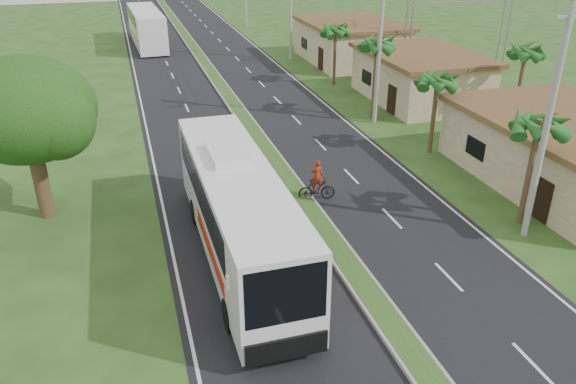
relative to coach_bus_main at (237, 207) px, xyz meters
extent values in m
plane|color=#294419|center=(4.07, -3.75, -2.38)|extent=(180.00, 180.00, 0.00)
cube|color=black|center=(4.07, 16.25, -2.37)|extent=(14.00, 160.00, 0.02)
cube|color=gray|center=(4.07, 16.25, -2.28)|extent=(1.20, 160.00, 0.17)
cube|color=#294419|center=(4.07, 16.25, -2.19)|extent=(0.95, 160.00, 0.02)
cube|color=silver|center=(-2.63, 16.25, -2.38)|extent=(0.12, 160.00, 0.01)
cube|color=silver|center=(10.77, 16.25, -2.38)|extent=(0.12, 160.00, 0.01)
cube|color=tan|center=(18.07, 2.25, -0.78)|extent=(8.00, 12.00, 3.20)
cube|color=tan|center=(18.07, 18.25, -0.70)|extent=(7.00, 10.00, 3.35)
cube|color=#53341D|center=(18.07, 18.25, 1.13)|extent=(7.60, 10.60, 0.32)
cube|color=tan|center=(18.07, 32.25, -0.63)|extent=(8.00, 11.00, 3.50)
cube|color=#53341D|center=(18.07, 32.25, 1.28)|extent=(8.60, 11.60, 0.32)
cylinder|color=#473321|center=(13.07, -0.75, 0.12)|extent=(0.26, 0.26, 5.00)
cylinder|color=#473321|center=(13.47, 8.25, -0.08)|extent=(0.26, 0.26, 4.60)
cylinder|color=#473321|center=(12.87, 15.25, 0.32)|extent=(0.26, 0.26, 5.40)
cylinder|color=#473321|center=(13.37, 24.25, 0.02)|extent=(0.26, 0.26, 4.80)
cylinder|color=#473321|center=(21.57, 11.25, 0.22)|extent=(0.26, 0.26, 5.20)
cylinder|color=#473321|center=(-7.93, 6.25, -0.38)|extent=(0.70, 0.70, 4.00)
ellipsoid|color=#144512|center=(-7.93, 6.25, 2.82)|extent=(6.00, 6.00, 4.68)
sphere|color=#144512|center=(-6.73, 5.25, 2.52)|extent=(3.40, 3.40, 3.40)
cylinder|color=gray|center=(12.57, -1.75, 3.12)|extent=(0.28, 0.28, 11.00)
cube|color=gray|center=(12.57, -1.75, 7.02)|extent=(1.20, 0.10, 0.10)
cylinder|color=gray|center=(12.57, 14.25, 3.62)|extent=(0.28, 0.28, 12.00)
cylinder|color=gray|center=(12.57, 34.25, 3.12)|extent=(0.28, 0.28, 11.00)
cylinder|color=gray|center=(21.07, 25.75, 3.62)|extent=(0.18, 0.18, 12.00)
cylinder|color=gray|center=(31.07, 25.75, 3.62)|extent=(0.18, 0.18, 12.00)
cylinder|color=gray|center=(21.07, 26.75, 3.62)|extent=(0.18, 0.18, 12.00)
cylinder|color=gray|center=(31.07, 26.75, 3.62)|extent=(0.18, 0.18, 12.00)
cube|color=gray|center=(26.07, 26.25, 3.62)|extent=(10.00, 0.14, 0.14)
cube|color=white|center=(0.00, -0.07, -0.12)|extent=(2.85, 13.39, 3.51)
cube|color=black|center=(0.00, 0.60, 0.65)|extent=(2.89, 10.72, 1.41)
cube|color=black|center=(0.03, -6.70, 0.44)|extent=(2.51, 0.15, 1.97)
cube|color=#B4230F|center=(0.01, -1.40, -0.82)|extent=(2.87, 5.81, 0.61)
cube|color=yellow|center=(0.00, 0.27, -1.10)|extent=(2.85, 3.36, 0.28)
cube|color=white|center=(-0.01, 1.27, 1.79)|extent=(1.57, 2.68, 0.31)
cylinder|color=black|center=(-1.24, -4.31, -1.80)|extent=(0.36, 1.16, 1.16)
cylinder|color=black|center=(1.28, -4.30, -1.80)|extent=(0.36, 1.16, 1.16)
cylinder|color=black|center=(-1.28, 3.50, -1.80)|extent=(0.36, 1.16, 1.16)
cylinder|color=black|center=(1.24, 3.51, -1.80)|extent=(0.36, 1.16, 1.16)
cube|color=white|center=(-0.54, 45.54, -0.37)|extent=(3.38, 13.31, 3.68)
cube|color=black|center=(-0.57, 46.11, 0.73)|extent=(3.30, 9.87, 1.25)
cube|color=orange|center=(-0.50, 44.39, -1.07)|extent=(3.16, 6.43, 0.40)
cylinder|color=black|center=(-1.60, 40.04, -1.83)|extent=(0.39, 1.12, 1.10)
cylinder|color=black|center=(0.93, 40.14, -1.83)|extent=(0.39, 1.12, 1.10)
cylinder|color=black|center=(-2.00, 50.37, -1.83)|extent=(0.39, 1.12, 1.10)
cylinder|color=black|center=(0.53, 50.47, -1.83)|extent=(0.39, 1.12, 1.10)
imported|color=black|center=(4.83, 4.15, -1.83)|extent=(1.90, 0.83, 1.11)
imported|color=maroon|center=(4.83, 4.15, -1.04)|extent=(0.63, 0.47, 1.58)
camera|label=1|loc=(-3.71, -19.50, 10.26)|focal=35.00mm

